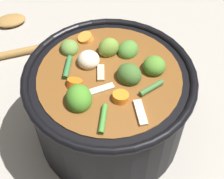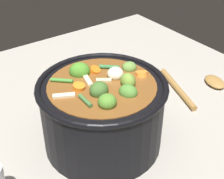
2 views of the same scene
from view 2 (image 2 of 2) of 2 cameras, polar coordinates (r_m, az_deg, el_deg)
The scene contains 3 objects.
ground_plane at distance 0.73m, azimuth -1.55°, elevation -8.89°, with size 1.10×1.10×0.00m, color #9E998E.
cooking_pot at distance 0.68m, azimuth -1.64°, elevation -3.92°, with size 0.26×0.26×0.17m.
wooden_spoon at distance 0.93m, azimuth 14.62°, elevation 0.82°, with size 0.19×0.18×0.02m.
Camera 2 is at (0.45, -0.30, 0.50)m, focal length 53.07 mm.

